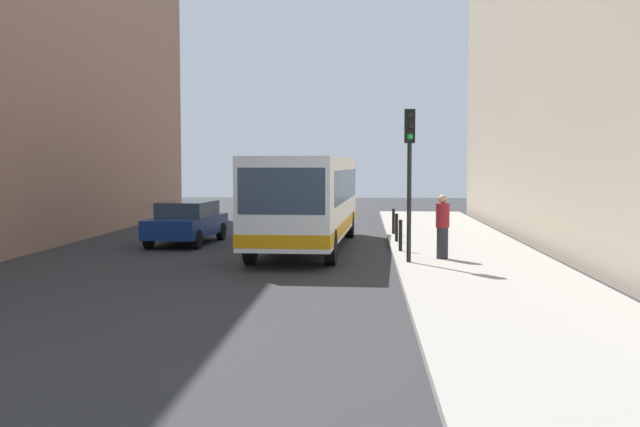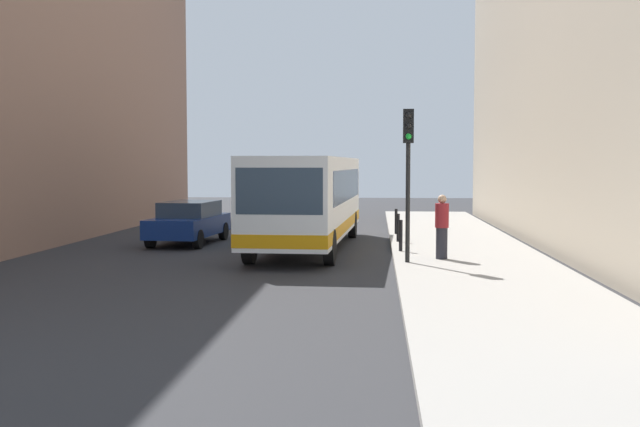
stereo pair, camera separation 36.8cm
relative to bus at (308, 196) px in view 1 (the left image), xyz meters
name	(u,v)px [view 1 (the left image)]	position (x,y,z in m)	size (l,w,h in m)	color
ground_plane	(285,259)	(-0.49, -2.67, -1.73)	(80.00, 80.00, 0.00)	#2D2D30
sidewalk	(469,257)	(4.91, -2.67, -1.65)	(4.40, 40.00, 0.15)	#9E9991
building_right	(640,42)	(11.01, 1.33, 5.12)	(7.00, 32.00, 13.69)	#B2A38C
bus	(308,196)	(0.00, 0.00, 0.00)	(3.04, 11.13, 3.00)	white
car_beside_bus	(187,222)	(-4.33, 1.20, -0.94)	(2.13, 4.53, 1.48)	navy
traffic_light	(410,156)	(3.06, -4.38, 1.28)	(0.28, 0.33, 4.10)	black
bollard_near	(401,235)	(2.96, -1.79, -1.10)	(0.11, 0.11, 0.95)	black
bollard_mid	(397,228)	(2.96, 1.02, -1.10)	(0.11, 0.11, 0.95)	black
bollard_far	(393,221)	(2.96, 3.84, -1.10)	(0.11, 0.11, 0.95)	black
pedestrian_near_signal	(443,227)	(4.03, -3.59, -0.68)	(0.38, 0.38, 1.79)	#26262D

